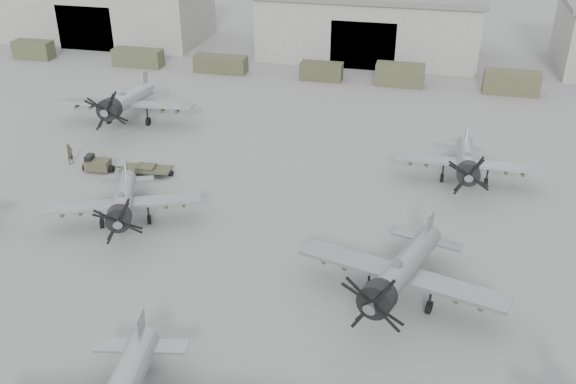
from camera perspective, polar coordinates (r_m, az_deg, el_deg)
name	(u,v)px	position (r m, az deg, el deg)	size (l,w,h in m)	color
ground	(227,381)	(35.55, -5.41, -16.42)	(220.00, 220.00, 0.00)	slate
hangar_left	(107,7)	(99.75, -15.79, 15.52)	(29.00, 14.80, 8.70)	#9E9F95
hangar_center	(370,22)	(88.52, 7.29, 14.78)	(29.00, 14.80, 8.70)	#9E9F95
support_truck_0	(33,50)	(93.16, -21.69, 11.68)	(5.18, 2.20, 2.33)	#41462E
support_truck_1	(138,58)	(85.77, -13.19, 11.56)	(6.37, 2.20, 2.20)	#42472E
support_truck_2	(221,64)	(81.64, -6.00, 11.24)	(6.52, 2.20, 2.05)	#3F412B
support_truck_3	(321,71)	(78.56, 2.99, 10.67)	(5.05, 2.20, 2.06)	#3E3F29
support_truck_4	(400,75)	(77.47, 9.92, 10.23)	(5.67, 2.20, 2.58)	#43452D
support_truck_5	(512,83)	(77.89, 19.25, 9.17)	(6.17, 2.20, 2.60)	#44452D
aircraft_mid_1	(123,202)	(48.33, -14.48, -0.84)	(11.24, 10.17, 4.57)	gray
aircraft_mid_2	(400,272)	(39.44, 9.92, -7.05)	(13.12, 11.81, 5.23)	gray
aircraft_far_0	(125,101)	(66.55, -14.26, 7.82)	(13.83, 12.45, 5.50)	#989AA1
aircraft_far_1	(467,161)	(54.70, 15.60, 2.66)	(11.77, 10.59, 4.74)	#919599
tug_trailer	(116,166)	(57.36, -15.03, 2.22)	(7.62, 2.09, 1.52)	#3B3E28
ground_crew	(70,154)	(60.04, -18.82, 3.24)	(0.69, 0.45, 1.88)	#383A26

